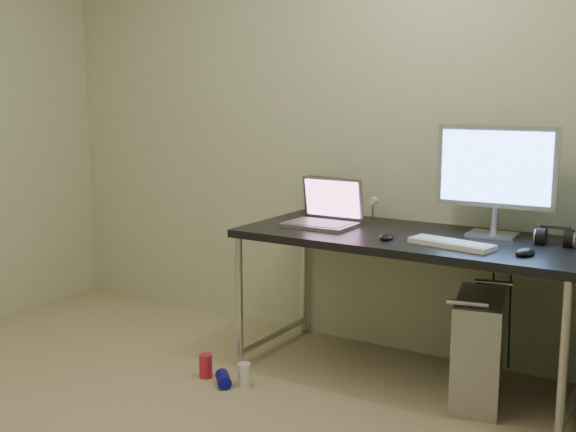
{
  "coord_description": "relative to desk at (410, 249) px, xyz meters",
  "views": [
    {
      "loc": [
        2.22,
        -1.92,
        1.45
      ],
      "look_at": [
        0.39,
        1.03,
        0.85
      ],
      "focal_mm": 45.0,
      "sensor_mm": 36.0,
      "label": 1
    }
  ],
  "objects": [
    {
      "name": "laptop",
      "position": [
        -0.49,
        0.01,
        0.13
      ],
      "size": [
        0.36,
        0.29,
        0.25
      ],
      "rotation": [
        0.0,
        0.0,
        0.0
      ],
      "color": "#BCBCC3",
      "rests_on": "desk"
    },
    {
      "name": "mouse_left",
      "position": [
        -0.06,
        -0.17,
        0.09
      ],
      "size": [
        0.09,
        0.12,
        0.04
      ],
      "primitive_type": "ellipsoid",
      "rotation": [
        0.0,
        0.0,
        0.21
      ],
      "color": "black",
      "rests_on": "desk"
    },
    {
      "name": "cable_a",
      "position": [
        0.34,
        0.32,
        -0.28
      ],
      "size": [
        0.01,
        0.16,
        0.69
      ],
      "primitive_type": "cylinder",
      "rotation": [
        0.21,
        0.0,
        0.0
      ],
      "color": "black",
      "rests_on": "ground"
    },
    {
      "name": "headphones",
      "position": [
        0.66,
        0.12,
        0.1
      ],
      "size": [
        0.17,
        0.1,
        0.11
      ],
      "rotation": [
        0.0,
        0.0,
        0.05
      ],
      "color": "black",
      "rests_on": "desk"
    },
    {
      "name": "picture_frame",
      "position": [
        -0.66,
        0.33,
        0.18
      ],
      "size": [
        0.27,
        0.1,
        0.22
      ],
      "primitive_type": "cube",
      "rotation": [
        -0.21,
        0.0,
        -0.08
      ],
      "color": "black",
      "rests_on": "desk"
    },
    {
      "name": "desk",
      "position": [
        0.0,
        0.0,
        0.0
      ],
      "size": [
        1.71,
        0.75,
        0.75
      ],
      "color": "black",
      "rests_on": "ground"
    },
    {
      "name": "wall_right",
      "position": [
        0.86,
        -1.38,
        0.57
      ],
      "size": [
        0.02,
        3.5,
        2.5
      ],
      "primitive_type": "cube",
      "color": "beige",
      "rests_on": "ground"
    },
    {
      "name": "cable_b",
      "position": [
        0.43,
        0.3,
        -0.3
      ],
      "size": [
        0.02,
        0.11,
        0.71
      ],
      "primitive_type": "cylinder",
      "rotation": [
        0.14,
        0.0,
        0.09
      ],
      "color": "black",
      "rests_on": "ground"
    },
    {
      "name": "can_red",
      "position": [
        -0.88,
        -0.54,
        -0.61
      ],
      "size": [
        0.08,
        0.08,
        0.12
      ],
      "primitive_type": "cylinder",
      "rotation": [
        0.0,
        0.0,
        0.28
      ],
      "color": "#D52245",
      "rests_on": "ground"
    },
    {
      "name": "tower_computer",
      "position": [
        0.39,
        -0.07,
        -0.42
      ],
      "size": [
        0.32,
        0.52,
        0.54
      ],
      "rotation": [
        0.0,
        0.0,
        0.22
      ],
      "color": "#A4A4A8",
      "rests_on": "ground"
    },
    {
      "name": "can_blue",
      "position": [
        -0.74,
        -0.58,
        -0.64
      ],
      "size": [
        0.14,
        0.14,
        0.07
      ],
      "primitive_type": "cylinder",
      "rotation": [
        1.57,
        0.0,
        0.77
      ],
      "color": "#0C10A6",
      "rests_on": "ground"
    },
    {
      "name": "keyboard",
      "position": [
        0.26,
        -0.16,
        0.09
      ],
      "size": [
        0.41,
        0.2,
        0.02
      ],
      "primitive_type": "cube",
      "rotation": [
        0.0,
        0.0,
        -0.19
      ],
      "color": "white",
      "rests_on": "desk"
    },
    {
      "name": "monitor",
      "position": [
        0.36,
        0.18,
        0.39
      ],
      "size": [
        0.58,
        0.18,
        0.54
      ],
      "rotation": [
        0.0,
        0.0,
        0.03
      ],
      "color": "#BCBCC3",
      "rests_on": "desk"
    },
    {
      "name": "can_white",
      "position": [
        -0.64,
        -0.53,
        -0.62
      ],
      "size": [
        0.07,
        0.07,
        0.12
      ],
      "primitive_type": "cylinder",
      "rotation": [
        0.0,
        0.0,
        0.01
      ],
      "color": "white",
      "rests_on": "ground"
    },
    {
      "name": "wall_back",
      "position": [
        -0.89,
        0.37,
        0.57
      ],
      "size": [
        3.5,
        0.02,
        2.5
      ],
      "primitive_type": "cube",
      "color": "beige",
      "rests_on": "ground"
    },
    {
      "name": "mouse_right",
      "position": [
        0.6,
        -0.16,
        0.09
      ],
      "size": [
        0.09,
        0.13,
        0.04
      ],
      "primitive_type": "ellipsoid",
      "rotation": [
        0.0,
        0.0,
        -0.18
      ],
      "color": "black",
      "rests_on": "desk"
    },
    {
      "name": "webcam",
      "position": [
        -0.34,
        0.29,
        0.17
      ],
      "size": [
        0.05,
        0.04,
        0.13
      ],
      "rotation": [
        0.0,
        0.0,
        -0.2
      ],
      "color": "silver",
      "rests_on": "desk"
    }
  ]
}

